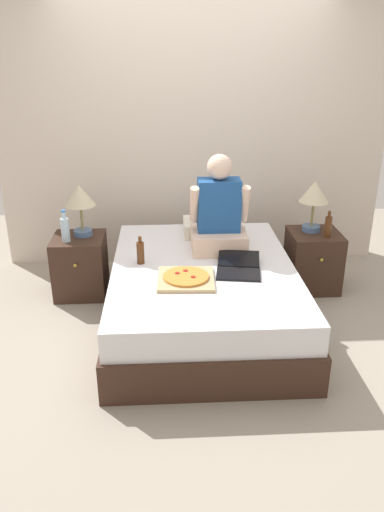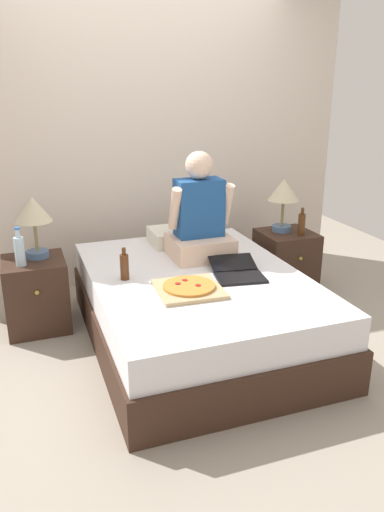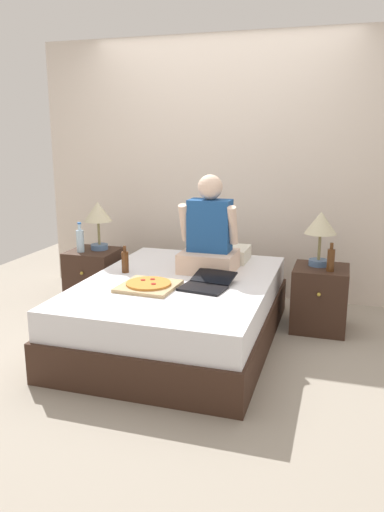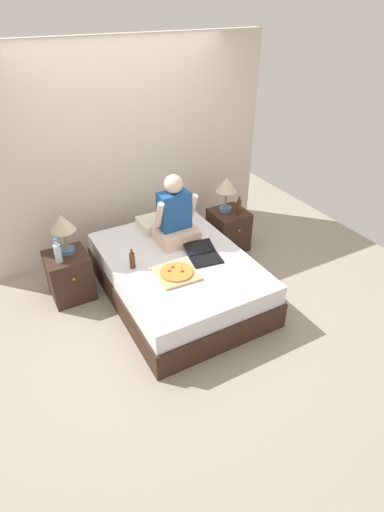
# 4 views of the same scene
# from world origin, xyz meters

# --- Properties ---
(ground_plane) EXTENTS (5.72, 5.72, 0.00)m
(ground_plane) POSITION_xyz_m (0.00, 0.00, 0.00)
(ground_plane) COLOR #9E9384
(wall_back) EXTENTS (3.72, 0.12, 2.50)m
(wall_back) POSITION_xyz_m (0.00, 1.34, 1.25)
(wall_back) COLOR beige
(wall_back) RESTS_ON ground
(bed) EXTENTS (1.43, 1.97, 0.50)m
(bed) POSITION_xyz_m (0.00, 0.00, 0.25)
(bed) COLOR #382319
(bed) RESTS_ON ground
(nightstand_left) EXTENTS (0.44, 0.47, 0.53)m
(nightstand_left) POSITION_xyz_m (-1.04, 0.58, 0.27)
(nightstand_left) COLOR #382319
(nightstand_left) RESTS_ON ground
(lamp_on_left_nightstand) EXTENTS (0.26, 0.26, 0.45)m
(lamp_on_left_nightstand) POSITION_xyz_m (-1.00, 0.63, 0.86)
(lamp_on_left_nightstand) COLOR #4C6B93
(lamp_on_left_nightstand) RESTS_ON nightstand_left
(water_bottle) EXTENTS (0.07, 0.07, 0.28)m
(water_bottle) POSITION_xyz_m (-1.12, 0.49, 0.64)
(water_bottle) COLOR silver
(water_bottle) RESTS_ON nightstand_left
(nightstand_right) EXTENTS (0.44, 0.47, 0.53)m
(nightstand_right) POSITION_xyz_m (1.04, 0.58, 0.27)
(nightstand_right) COLOR #382319
(nightstand_right) RESTS_ON ground
(lamp_on_right_nightstand) EXTENTS (0.26, 0.26, 0.45)m
(lamp_on_right_nightstand) POSITION_xyz_m (1.01, 0.63, 0.86)
(lamp_on_right_nightstand) COLOR #4C6B93
(lamp_on_right_nightstand) RESTS_ON nightstand_right
(beer_bottle) EXTENTS (0.06, 0.06, 0.23)m
(beer_bottle) POSITION_xyz_m (1.11, 0.48, 0.63)
(beer_bottle) COLOR #512D14
(beer_bottle) RESTS_ON nightstand_right
(pillow) EXTENTS (0.52, 0.34, 0.12)m
(pillow) POSITION_xyz_m (0.14, 0.70, 0.56)
(pillow) COLOR silver
(pillow) RESTS_ON bed
(person_seated) EXTENTS (0.47, 0.40, 0.78)m
(person_seated) POSITION_xyz_m (0.15, 0.34, 0.79)
(person_seated) COLOR beige
(person_seated) RESTS_ON bed
(laptop) EXTENTS (0.37, 0.46, 0.07)m
(laptop) POSITION_xyz_m (0.25, -0.12, 0.52)
(laptop) COLOR black
(laptop) RESTS_ON bed
(pizza_box) EXTENTS (0.42, 0.42, 0.05)m
(pizza_box) POSITION_xyz_m (-0.14, -0.26, 0.52)
(pizza_box) COLOR tan
(pizza_box) RESTS_ON bed
(beer_bottle_on_bed) EXTENTS (0.06, 0.06, 0.22)m
(beer_bottle_on_bed) POSITION_xyz_m (-0.48, 0.07, 0.59)
(beer_bottle_on_bed) COLOR #4C2811
(beer_bottle_on_bed) RESTS_ON bed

